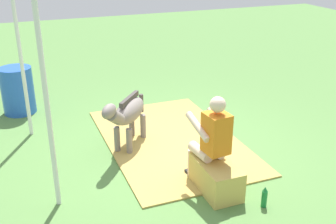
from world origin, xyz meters
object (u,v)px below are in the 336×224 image
(water_barrel, at_px, (18,90))
(pony_standing, at_px, (127,113))
(hay_bale, at_px, (216,177))
(person_seated, at_px, (211,138))
(soda_bottle, at_px, (264,197))
(tent_pole_right, at_px, (21,61))
(tent_pole_left, at_px, (48,109))

(water_barrel, bearing_deg, pony_standing, -144.56)
(pony_standing, xyz_separation_m, water_barrel, (2.10, 1.50, -0.14))
(pony_standing, bearing_deg, water_barrel, 35.44)
(hay_bale, relative_size, person_seated, 0.60)
(soda_bottle, relative_size, tent_pole_right, 0.11)
(hay_bale, xyz_separation_m, soda_bottle, (-0.53, -0.39, -0.07))
(soda_bottle, xyz_separation_m, water_barrel, (4.20, 2.59, 0.30))
(pony_standing, height_order, tent_pole_right, tent_pole_right)
(person_seated, distance_m, tent_pole_right, 3.27)
(water_barrel, bearing_deg, hay_bale, -149.03)
(hay_bale, xyz_separation_m, tent_pole_right, (2.62, 2.09, 1.06))
(hay_bale, relative_size, tent_pole_left, 0.31)
(person_seated, xyz_separation_m, water_barrel, (3.51, 2.19, -0.26))
(soda_bottle, relative_size, water_barrel, 0.32)
(person_seated, height_order, soda_bottle, person_seated)
(hay_bale, xyz_separation_m, water_barrel, (3.67, 2.20, 0.23))
(person_seated, relative_size, soda_bottle, 4.58)
(hay_bale, distance_m, pony_standing, 1.76)
(hay_bale, bearing_deg, soda_bottle, -143.74)
(hay_bale, distance_m, tent_pole_left, 2.25)
(hay_bale, height_order, pony_standing, pony_standing)
(soda_bottle, bearing_deg, tent_pole_right, 38.17)
(tent_pole_left, distance_m, tent_pole_right, 2.18)
(pony_standing, bearing_deg, soda_bottle, -152.46)
(person_seated, bearing_deg, water_barrel, 31.95)
(pony_standing, distance_m, tent_pole_right, 1.86)
(water_barrel, bearing_deg, soda_bottle, -148.33)
(soda_bottle, distance_m, tent_pole_right, 4.16)
(person_seated, distance_m, pony_standing, 1.58)
(tent_pole_left, bearing_deg, water_barrel, 4.84)
(hay_bale, height_order, tent_pole_left, tent_pole_left)
(hay_bale, bearing_deg, water_barrel, 30.97)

